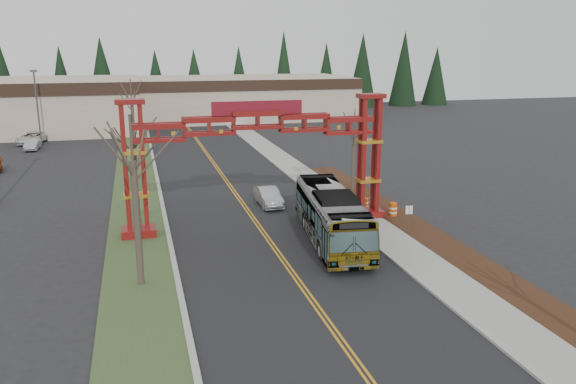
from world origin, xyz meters
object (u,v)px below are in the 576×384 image
object	(u,v)px
gateway_arch	(258,141)
light_pole_far	(37,102)
street_sign	(409,214)
barrel_north	(373,200)
silver_sedan	(268,197)
parked_car_far_b	(32,138)
barrel_south	(393,210)
bare_tree_median_far	(132,100)
bare_tree_right_far	(354,135)
barrel_mid	(365,204)
transit_bus	(331,216)
bare_tree_median_mid	(133,146)
parked_car_far_a	(33,144)
bare_tree_median_near	(133,162)
retail_building_east	(239,97)

from	to	relation	value
gateway_arch	light_pole_far	world-z (taller)	light_pole_far
street_sign	barrel_north	size ratio (longest dim) A/B	1.97
silver_sedan	parked_car_far_b	world-z (taller)	parked_car_far_b
street_sign	barrel_south	xyz separation A→B (m)	(0.83, 4.01, -0.91)
bare_tree_median_far	bare_tree_right_far	distance (m)	24.64
silver_sedan	barrel_mid	bearing A→B (deg)	-25.48
transit_bus	silver_sedan	bearing A→B (deg)	109.65
parked_car_far_b	bare_tree_median_mid	distance (m)	40.57
parked_car_far_b	barrel_north	distance (m)	49.21
silver_sedan	bare_tree_median_mid	distance (m)	11.12
barrel_north	bare_tree_right_far	bearing A→B (deg)	86.19
bare_tree_median_far	barrel_mid	size ratio (longest dim) A/B	9.97
gateway_arch	barrel_south	world-z (taller)	gateway_arch
light_pole_far	transit_bus	bearing A→B (deg)	-62.17
bare_tree_median_mid	barrel_mid	xyz separation A→B (m)	(16.68, -1.26, -5.04)
parked_car_far_b	street_sign	world-z (taller)	street_sign
barrel_north	bare_tree_median_mid	bearing A→B (deg)	178.50
bare_tree_median_far	street_sign	xyz separation A→B (m)	(17.04, -28.97, -5.22)
parked_car_far_a	bare_tree_median_near	bearing A→B (deg)	-74.75
parked_car_far_b	bare_tree_median_mid	world-z (taller)	bare_tree_median_mid
parked_car_far_a	light_pole_far	world-z (taller)	light_pole_far
bare_tree_median_near	barrel_south	bearing A→B (deg)	23.07
silver_sedan	barrel_south	distance (m)	9.66
silver_sedan	bare_tree_median_near	bearing A→B (deg)	-128.19
street_sign	barrel_north	xyz separation A→B (m)	(0.62, 7.12, -0.94)
bare_tree_median_near	bare_tree_median_far	world-z (taller)	bare_tree_median_far
bare_tree_median_far	bare_tree_right_far	size ratio (longest dim) A/B	1.33
transit_bus	parked_car_far_a	world-z (taller)	transit_bus
parked_car_far_b	barrel_south	world-z (taller)	parked_car_far_b
bare_tree_right_far	barrel_south	bearing A→B (deg)	-90.89
retail_building_east	gateway_arch	bearing A→B (deg)	-99.17
bare_tree_right_far	barrel_mid	distance (m)	7.46
barrel_south	barrel_north	size ratio (longest dim) A/B	1.06
barrel_south	barrel_north	distance (m)	3.12
light_pole_far	barrel_mid	distance (m)	47.69
bare_tree_median_far	gateway_arch	bearing A→B (deg)	-71.96
transit_bus	bare_tree_right_far	size ratio (longest dim) A/B	1.78
barrel_north	silver_sedan	bearing A→B (deg)	163.57
bare_tree_right_far	barrel_south	xyz separation A→B (m)	(-0.13, -8.24, -4.24)
street_sign	barrel_mid	bearing A→B (deg)	93.26
silver_sedan	bare_tree_right_far	world-z (taller)	bare_tree_right_far
barrel_south	street_sign	bearing A→B (deg)	-101.74
bare_tree_median_mid	light_pole_far	distance (m)	38.67
barrel_south	barrel_mid	bearing A→B (deg)	117.35
light_pole_far	gateway_arch	bearing A→B (deg)	-64.10
transit_bus	barrel_mid	bearing A→B (deg)	58.16
retail_building_east	parked_car_far_b	world-z (taller)	retail_building_east
gateway_arch	barrel_south	xyz separation A→B (m)	(9.87, -0.40, -5.44)
gateway_arch	parked_car_far_a	world-z (taller)	gateway_arch
transit_bus	barrel_north	size ratio (longest dim) A/B	11.62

